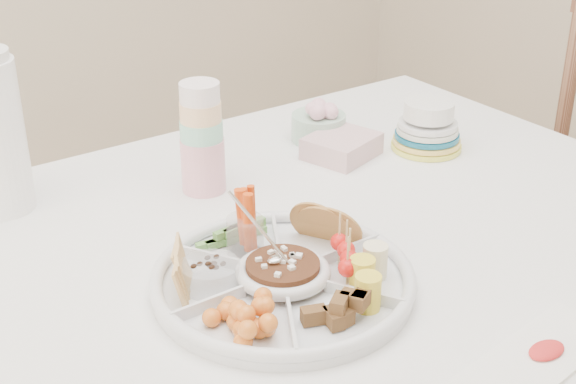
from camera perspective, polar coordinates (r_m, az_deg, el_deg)
party_tray at (r=1.17m, az=-0.37°, el=-6.01°), size 0.38×0.38×0.04m
bean_dip at (r=1.17m, az=-0.37°, el=-5.70°), size 0.11×0.11×0.04m
tortillas at (r=1.26m, az=2.09°, el=-2.30°), size 0.11×0.11×0.07m
carrot_cucumber at (r=1.24m, az=-3.84°, el=-1.77°), size 0.11×0.11×0.10m
pita_raisins at (r=1.16m, az=-6.83°, el=-5.41°), size 0.12×0.12×0.06m
cherries at (r=1.07m, az=-3.32°, el=-8.81°), size 0.12×0.12×0.05m
granola_chunks at (r=1.08m, az=3.67°, el=-8.41°), size 0.09×0.09×0.04m
banana_tomato at (r=1.17m, az=6.00°, el=-4.13°), size 0.12×0.12×0.10m
cup_stack at (r=1.43m, az=-6.16°, el=4.13°), size 0.10×0.10×0.22m
flower_bowl at (r=1.67m, az=2.19°, el=5.07°), size 0.12×0.12×0.08m
napkin_stack at (r=1.60m, az=3.84°, el=3.28°), size 0.16×0.15×0.04m
plate_stack at (r=1.65m, az=9.89°, el=4.52°), size 0.18×0.18×0.09m
placemat at (r=1.09m, az=16.87°, el=-11.53°), size 0.30×0.13×0.01m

